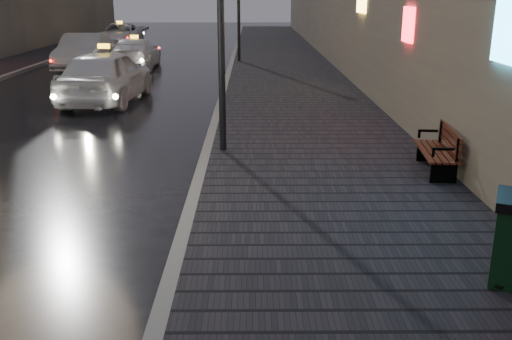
{
  "coord_description": "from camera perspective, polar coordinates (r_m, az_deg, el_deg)",
  "views": [
    {
      "loc": [
        2.46,
        -5.59,
        3.34
      ],
      "look_at": [
        2.52,
        2.33,
        0.85
      ],
      "focal_mm": 40.0,
      "sensor_mm": 36.0,
      "label": 1
    }
  ],
  "objects": [
    {
      "name": "taxi_far",
      "position": [
        38.23,
        -13.42,
        13.04
      ],
      "size": [
        2.53,
        5.13,
        1.4
      ],
      "primitive_type": "imported",
      "rotation": [
        0.0,
        0.0,
        0.04
      ],
      "color": "silver",
      "rests_on": "ground"
    },
    {
      "name": "bench",
      "position": [
        10.98,
        17.94,
        1.93
      ],
      "size": [
        0.72,
        1.66,
        0.83
      ],
      "rotation": [
        0.0,
        0.0,
        -0.1
      ],
      "color": "black",
      "rests_on": "sidewalk"
    },
    {
      "name": "curb_far",
      "position": [
        28.55,
        -20.93,
        9.76
      ],
      "size": [
        0.2,
        58.0,
        0.15
      ],
      "primitive_type": "cube",
      "color": "slate",
      "rests_on": "ground"
    },
    {
      "name": "taxi_mid",
      "position": [
        26.67,
        -11.98,
        11.33
      ],
      "size": [
        2.01,
        4.64,
        1.33
      ],
      "primitive_type": "imported",
      "rotation": [
        0.0,
        0.0,
        3.17
      ],
      "color": "white",
      "rests_on": "ground"
    },
    {
      "name": "car_left_mid",
      "position": [
        26.45,
        -16.82,
        11.2
      ],
      "size": [
        1.84,
        4.84,
        1.58
      ],
      "primitive_type": "imported",
      "rotation": [
        0.0,
        0.0,
        0.04
      ],
      "color": "#95969D",
      "rests_on": "ground"
    },
    {
      "name": "taxi_near",
      "position": [
        18.51,
        -14.77,
        9.1
      ],
      "size": [
        2.31,
        5.01,
        1.66
      ],
      "primitive_type": "imported",
      "rotation": [
        0.0,
        0.0,
        3.07
      ],
      "color": "silver",
      "rests_on": "ground"
    },
    {
      "name": "curb",
      "position": [
        26.81,
        -2.5,
        10.45
      ],
      "size": [
        0.2,
        58.0,
        0.15
      ],
      "primitive_type": "cube",
      "color": "slate",
      "rests_on": "ground"
    },
    {
      "name": "ground",
      "position": [
        6.97,
        -21.58,
        -12.58
      ],
      "size": [
        120.0,
        120.0,
        0.0
      ],
      "primitive_type": "plane",
      "color": "black",
      "rests_on": "ground"
    },
    {
      "name": "sidewalk_far",
      "position": [
        29.02,
        -23.37,
        9.6
      ],
      "size": [
        2.4,
        58.0,
        0.15
      ],
      "primitive_type": "cube",
      "color": "black",
      "rests_on": "ground"
    },
    {
      "name": "sidewalk",
      "position": [
        26.83,
        2.71,
        10.45
      ],
      "size": [
        4.6,
        58.0,
        0.15
      ],
      "primitive_type": "cube",
      "color": "black",
      "rests_on": "ground"
    }
  ]
}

